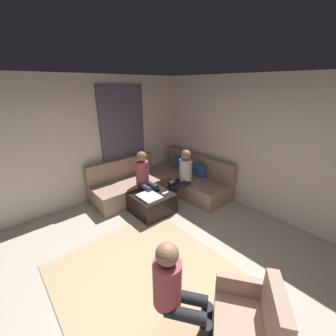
{
  "coord_description": "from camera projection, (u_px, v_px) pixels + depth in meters",
  "views": [
    {
      "loc": [
        1.55,
        -1.12,
        2.5
      ],
      "look_at": [
        -1.63,
        1.63,
        0.85
      ],
      "focal_mm": 22.88,
      "sensor_mm": 36.0,
      "label": 1
    }
  ],
  "objects": [
    {
      "name": "folded_blanket",
      "position": [
        149.0,
        197.0,
        4.2
      ],
      "size": [
        0.44,
        0.36,
        0.04
      ],
      "primitive_type": "cube",
      "color": "white",
      "rests_on": "ottoman"
    },
    {
      "name": "ground_plane",
      "position": [
        155.0,
        300.0,
        2.7
      ],
      "size": [
        6.0,
        6.0,
        0.1
      ],
      "primitive_type": "cube",
      "color": "#B2A899"
    },
    {
      "name": "area_rug",
      "position": [
        152.0,
        282.0,
        2.89
      ],
      "size": [
        2.6,
        2.2,
        0.01
      ],
      "primitive_type": "cube",
      "color": "tan",
      "rests_on": "ground_plane"
    },
    {
      "name": "game_remote",
      "position": [
        165.0,
        193.0,
        4.36
      ],
      "size": [
        0.05,
        0.15,
        0.02
      ],
      "primitive_type": "cube",
      "color": "white",
      "rests_on": "ottoman"
    },
    {
      "name": "person_on_couch_back",
      "position": [
        182.0,
        175.0,
        4.68
      ],
      "size": [
        0.3,
        0.6,
        1.2
      ],
      "rotation": [
        0.0,
        0.0,
        3.14
      ],
      "color": "black",
      "rests_on": "ground_plane"
    },
    {
      "name": "curtain_panel",
      "position": [
        124.0,
        141.0,
        5.02
      ],
      "size": [
        0.06,
        1.1,
        2.5
      ],
      "primitive_type": "cube",
      "color": "#595166",
      "rests_on": "ground_plane"
    },
    {
      "name": "armchair",
      "position": [
        248.0,
        331.0,
        2.04
      ],
      "size": [
        0.88,
        0.91,
        0.85
      ],
      "rotation": [
        0.0,
        0.0,
        2.2
      ],
      "color": "#9E7F6B",
      "rests_on": "ground_plane"
    },
    {
      "name": "person_on_armchair",
      "position": [
        177.0,
        290.0,
        2.07
      ],
      "size": [
        0.58,
        0.51,
        1.18
      ],
      "rotation": [
        0.0,
        0.0,
        5.34
      ],
      "color": "black",
      "rests_on": "ground_plane"
    },
    {
      "name": "sectional_couch",
      "position": [
        164.0,
        182.0,
        5.19
      ],
      "size": [
        2.1,
        2.55,
        0.87
      ],
      "color": "#9E7F6B",
      "rests_on": "ground_plane"
    },
    {
      "name": "wall_left",
      "position": [
        63.0,
        146.0,
        4.26
      ],
      "size": [
        0.12,
        6.0,
        2.7
      ],
      "primitive_type": "cube",
      "color": "beige",
      "rests_on": "ground_plane"
    },
    {
      "name": "ottoman",
      "position": [
        152.0,
        203.0,
        4.43
      ],
      "size": [
        0.76,
        0.76,
        0.42
      ],
      "primitive_type": "cube",
      "color": "black",
      "rests_on": "ground_plane"
    },
    {
      "name": "wall_back",
      "position": [
        278.0,
        150.0,
        3.98
      ],
      "size": [
        6.0,
        0.12,
        2.7
      ],
      "primitive_type": "cube",
      "color": "beige",
      "rests_on": "ground_plane"
    },
    {
      "name": "person_on_couch_side",
      "position": [
        145.0,
        177.0,
        4.56
      ],
      "size": [
        0.6,
        0.3,
        1.2
      ],
      "rotation": [
        0.0,
        0.0,
        -1.57
      ],
      "color": "#2D3347",
      "rests_on": "ground_plane"
    },
    {
      "name": "coffee_mug",
      "position": [
        152.0,
        186.0,
        4.6
      ],
      "size": [
        0.08,
        0.08,
        0.1
      ],
      "primitive_type": "cylinder",
      "color": "#334C72",
      "rests_on": "ottoman"
    }
  ]
}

